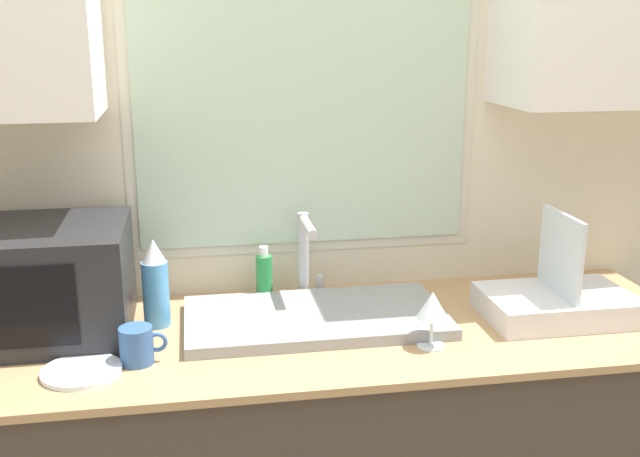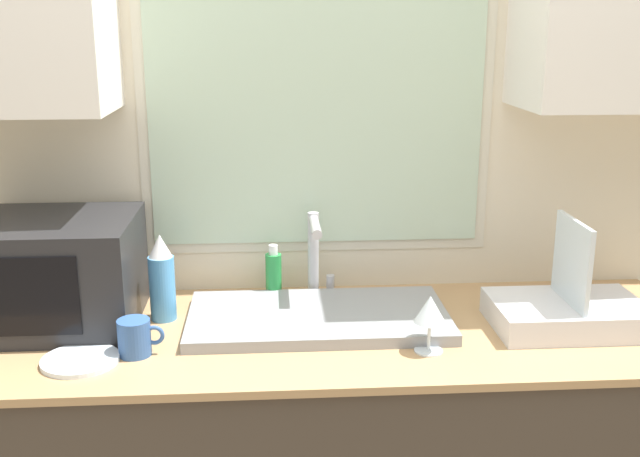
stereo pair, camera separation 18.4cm
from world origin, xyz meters
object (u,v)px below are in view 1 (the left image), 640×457
Objects in this scene: wine_glass at (432,307)px; soap_bottle at (264,276)px; microwave at (45,281)px; faucet at (306,249)px; dish_rack at (557,301)px; spray_bottle at (155,285)px; mug_near_sink at (137,345)px.

soap_bottle is at bearing 133.24° from wine_glass.
soap_bottle is at bearing 13.90° from microwave.
faucet is 0.46m from wine_glass.
dish_rack reaches higher than soap_bottle.
faucet reaches higher than soap_bottle.
faucet reaches higher than wine_glass.
microwave reaches higher than faucet.
wine_glass is (0.67, -0.25, -0.01)m from spray_bottle.
faucet is at bearing 123.34° from wine_glass.
wine_glass is (0.71, -0.03, 0.06)m from mug_near_sink.
faucet is 0.44m from spray_bottle.
faucet reaches higher than mug_near_sink.
dish_rack is at bearing -21.73° from faucet.
dish_rack is 1.66× the size of spray_bottle.
soap_bottle reaches higher than mug_near_sink.
spray_bottle reaches higher than soap_bottle.
microwave is 2.90× the size of wine_glass.
spray_bottle is 2.12× the size of mug_near_sink.
spray_bottle is at bearing -154.76° from soap_bottle.
dish_rack is 1.07m from spray_bottle.
faucet is 0.60× the size of microwave.
wine_glass is (0.25, -0.38, -0.05)m from faucet.
spray_bottle is 0.24m from mug_near_sink.
microwave is 0.34m from mug_near_sink.
microwave is 1.06× the size of dish_rack.
microwave is 3.73× the size of mug_near_sink.
faucet is 0.70m from dish_rack.
soap_bottle is at bearing 160.59° from dish_rack.
spray_bottle is at bearing 0.16° from microwave.
wine_glass is (0.37, -0.39, 0.03)m from soap_bottle.
microwave is at bearing -169.43° from faucet.
wine_glass is (0.94, -0.25, -0.04)m from microwave.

